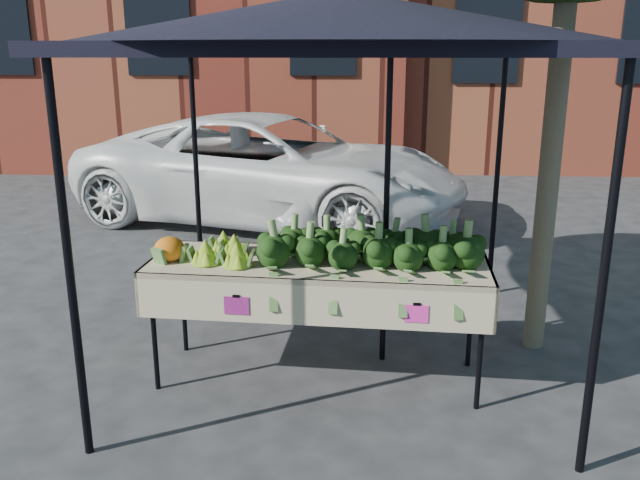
% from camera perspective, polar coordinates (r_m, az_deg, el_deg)
% --- Properties ---
extents(ground, '(90.00, 90.00, 0.00)m').
position_cam_1_polar(ground, '(4.96, 0.51, -12.04)').
color(ground, '#262629').
extents(table, '(2.44, 0.94, 0.90)m').
position_cam_1_polar(table, '(4.82, -0.15, -6.96)').
color(table, '#C2AF93').
rests_on(table, ground).
extents(canopy, '(3.16, 3.16, 2.74)m').
position_cam_1_polar(canopy, '(4.93, 1.69, 4.77)').
color(canopy, black).
rests_on(canopy, ground).
extents(broccoli_heap, '(1.57, 0.60, 0.29)m').
position_cam_1_polar(broccoli_heap, '(4.63, 4.31, -0.11)').
color(broccoli_heap, black).
rests_on(broccoli_heap, table).
extents(romanesco_cluster, '(0.46, 0.60, 0.23)m').
position_cam_1_polar(romanesco_cluster, '(4.75, -8.16, -0.25)').
color(romanesco_cluster, '#94BF2A').
rests_on(romanesco_cluster, table).
extents(cauliflower_pair, '(0.23, 0.23, 0.20)m').
position_cam_1_polar(cauliflower_pair, '(4.77, -12.89, -0.58)').
color(cauliflower_pair, orange).
rests_on(cauliflower_pair, table).
extents(vehicle, '(2.14, 2.81, 5.39)m').
position_cam_1_polar(vehicle, '(9.14, -4.46, 18.26)').
color(vehicle, white).
rests_on(vehicle, ground).
extents(street_tree, '(2.37, 2.37, 4.67)m').
position_cam_1_polar(street_tree, '(5.29, 20.12, 15.11)').
color(street_tree, '#1E4C14').
rests_on(street_tree, ground).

